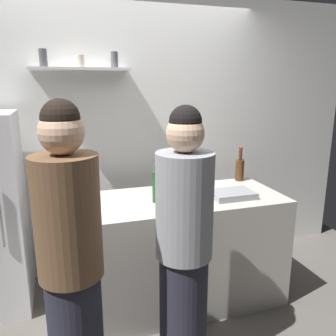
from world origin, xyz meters
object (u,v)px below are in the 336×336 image
wine_bottle_green_glass (157,186)px  baking_pan (232,194)px  utensil_holder (194,184)px  person_brown_jacket (71,266)px  wine_bottle_amber_glass (240,169)px  person_grey_hoodie (184,249)px  water_bottle_plastic (198,176)px  wine_bottle_dark_glass (174,185)px

wine_bottle_green_glass → baking_pan: bearing=-7.2°
utensil_holder → person_brown_jacket: person_brown_jacket is taller
wine_bottle_amber_glass → person_brown_jacket: person_brown_jacket is taller
wine_bottle_amber_glass → person_grey_hoodie: bearing=-132.5°
person_brown_jacket → water_bottle_plastic: bearing=-142.4°
wine_bottle_green_glass → person_grey_hoodie: person_grey_hoodie is taller
utensil_holder → baking_pan: bearing=-47.2°
baking_pan → water_bottle_plastic: 0.40m
wine_bottle_amber_glass → water_bottle_plastic: size_ratio=1.56×
wine_bottle_green_glass → person_brown_jacket: 0.99m
wine_bottle_dark_glass → water_bottle_plastic: 0.45m
wine_bottle_dark_glass → water_bottle_plastic: bearing=43.3°
baking_pan → wine_bottle_dark_glass: wine_bottle_dark_glass is taller
wine_bottle_amber_glass → wine_bottle_green_glass: 0.96m
person_grey_hoodie → wine_bottle_amber_glass: bearing=-90.1°
utensil_holder → wine_bottle_green_glass: wine_bottle_green_glass is taller
wine_bottle_dark_glass → wine_bottle_green_glass: wine_bottle_dark_glass is taller
baking_pan → wine_bottle_dark_glass: size_ratio=1.01×
water_bottle_plastic → person_grey_hoodie: person_grey_hoodie is taller
wine_bottle_dark_glass → utensil_holder: bearing=37.4°
wine_bottle_dark_glass → wine_bottle_amber_glass: bearing=25.1°
wine_bottle_amber_glass → wine_bottle_green_glass: bearing=-158.8°
wine_bottle_green_glass → person_brown_jacket: size_ratio=0.19×
baking_pan → person_grey_hoodie: 0.85m
wine_bottle_green_glass → wine_bottle_amber_glass: bearing=21.2°
wine_bottle_green_glass → person_grey_hoodie: 0.68m
baking_pan → water_bottle_plastic: size_ratio=1.70×
baking_pan → wine_bottle_dark_glass: 0.48m
utensil_holder → wine_bottle_dark_glass: bearing=-142.6°
baking_pan → wine_bottle_amber_glass: bearing=55.0°
baking_pan → wine_bottle_amber_glass: 0.52m
baking_pan → water_bottle_plastic: (-0.14, 0.37, 0.06)m
utensil_holder → person_grey_hoodie: bearing=-115.2°
wine_bottle_green_glass → person_brown_jacket: bearing=-133.5°
utensil_holder → wine_bottle_green_glass: bearing=-155.1°
wine_bottle_dark_glass → wine_bottle_amber_glass: 0.84m
baking_pan → person_grey_hoodie: bearing=-137.1°
utensil_holder → water_bottle_plastic: size_ratio=1.09×
water_bottle_plastic → person_brown_jacket: person_brown_jacket is taller
wine_bottle_amber_glass → water_bottle_plastic: bearing=-173.2°
wine_bottle_green_glass → utensil_holder: bearing=24.9°
baking_pan → wine_bottle_dark_glass: (-0.47, 0.07, 0.10)m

